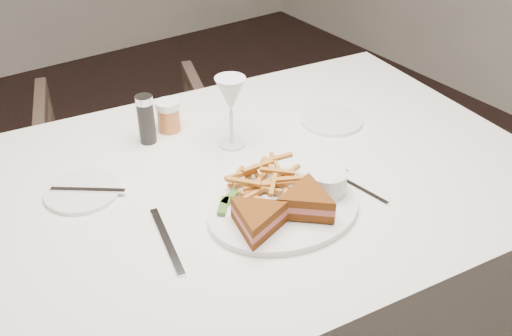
{
  "coord_description": "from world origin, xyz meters",
  "views": [
    {
      "loc": [
        -0.18,
        -0.99,
        1.48
      ],
      "look_at": [
        0.4,
        -0.17,
        0.8
      ],
      "focal_mm": 40.0,
      "sensor_mm": 36.0,
      "label": 1
    }
  ],
  "objects": [
    {
      "name": "table_setting",
      "position": [
        0.4,
        -0.17,
        0.79
      ],
      "size": [
        0.8,
        0.66,
        0.18
      ],
      "color": "white",
      "rests_on": "table"
    },
    {
      "name": "table",
      "position": [
        0.4,
        -0.12,
        0.38
      ],
      "size": [
        1.46,
        1.07,
        0.75
      ],
      "primitive_type": "cube",
      "rotation": [
        0.0,
        0.0,
        -0.13
      ],
      "color": "white",
      "rests_on": "ground"
    },
    {
      "name": "chair_far",
      "position": [
        0.46,
        0.75,
        0.31
      ],
      "size": [
        0.76,
        0.73,
        0.62
      ],
      "primitive_type": "imported",
      "rotation": [
        0.0,
        0.0,
        2.82
      ],
      "color": "#49362D",
      "rests_on": "ground"
    }
  ]
}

